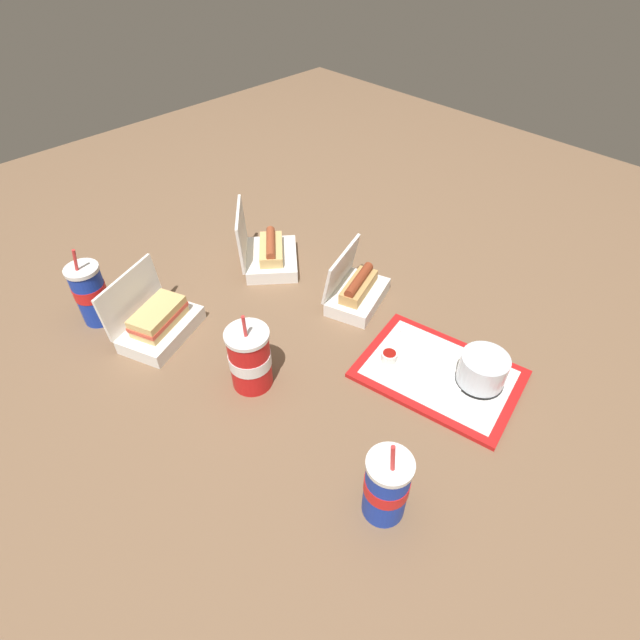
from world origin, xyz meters
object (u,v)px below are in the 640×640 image
(cake_container, at_px, (482,371))
(ketchup_cup, at_px, (389,356))
(clamshell_hotdog_left, at_px, (356,290))
(soda_cup_center, at_px, (91,293))
(soda_cup_back, at_px, (386,486))
(clamshell_hotdog_right, at_px, (268,254))
(plastic_fork, at_px, (415,343))
(food_tray, at_px, (439,374))
(soda_cup_left, at_px, (250,358))
(clamshell_sandwich_center, at_px, (157,322))

(cake_container, relative_size, ketchup_cup, 2.81)
(clamshell_hotdog_left, bearing_deg, soda_cup_center, -128.87)
(ketchup_cup, xyz_separation_m, soda_cup_back, (0.23, -0.30, 0.06))
(clamshell_hotdog_right, xyz_separation_m, soda_cup_center, (-0.13, -0.48, 0.05))
(plastic_fork, bearing_deg, food_tray, -5.66)
(plastic_fork, bearing_deg, soda_cup_left, -105.27)
(food_tray, height_order, soda_cup_center, soda_cup_center)
(plastic_fork, relative_size, soda_cup_center, 0.48)
(ketchup_cup, bearing_deg, food_tray, 26.72)
(clamshell_sandwich_center, bearing_deg, soda_cup_left, 13.19)
(soda_cup_back, height_order, soda_cup_left, soda_cup_left)
(plastic_fork, distance_m, soda_cup_center, 0.85)
(clamshell_hotdog_left, height_order, soda_cup_back, soda_cup_back)
(clamshell_hotdog_right, height_order, soda_cup_left, soda_cup_left)
(food_tray, distance_m, clamshell_sandwich_center, 0.72)
(ketchup_cup, height_order, clamshell_hotdog_left, clamshell_hotdog_left)
(plastic_fork, xyz_separation_m, clamshell_hotdog_left, (-0.23, 0.03, 0.02))
(soda_cup_center, xyz_separation_m, soda_cup_left, (0.47, 0.15, -0.01))
(ketchup_cup, xyz_separation_m, clamshell_hotdog_right, (-0.52, 0.06, 0.02))
(cake_container, bearing_deg, soda_cup_back, -84.36)
(clamshell_hotdog_left, height_order, clamshell_sandwich_center, clamshell_sandwich_center)
(clamshell_sandwich_center, bearing_deg, ketchup_cup, 35.32)
(ketchup_cup, distance_m, soda_cup_back, 0.38)
(cake_container, bearing_deg, soda_cup_left, -135.74)
(ketchup_cup, distance_m, clamshell_sandwich_center, 0.60)
(cake_container, height_order, clamshell_hotdog_left, clamshell_hotdog_left)
(plastic_fork, bearing_deg, soda_cup_center, -128.51)
(clamshell_hotdog_left, xyz_separation_m, soda_cup_back, (0.45, -0.41, 0.04))
(food_tray, bearing_deg, ketchup_cup, -153.28)
(soda_cup_center, bearing_deg, clamshell_hotdog_right, 74.45)
(cake_container, xyz_separation_m, soda_cup_back, (0.04, -0.40, 0.03))
(soda_cup_center, distance_m, soda_cup_left, 0.49)
(food_tray, relative_size, ketchup_cup, 10.34)
(clamshell_sandwich_center, xyz_separation_m, soda_cup_left, (0.30, 0.07, 0.04))
(food_tray, height_order, clamshell_sandwich_center, clamshell_sandwich_center)
(plastic_fork, bearing_deg, clamshell_hotdog_left, -172.79)
(plastic_fork, bearing_deg, cake_container, 16.06)
(ketchup_cup, relative_size, soda_cup_left, 0.18)
(food_tray, xyz_separation_m, clamshell_hotdog_right, (-0.63, -0.00, 0.04))
(food_tray, relative_size, soda_cup_back, 1.88)
(plastic_fork, bearing_deg, ketchup_cup, -84.13)
(soda_cup_back, xyz_separation_m, soda_cup_left, (-0.42, 0.02, -0.00))
(soda_cup_back, bearing_deg, food_tray, 109.02)
(food_tray, bearing_deg, clamshell_hotdog_right, -179.94)
(clamshell_sandwich_center, bearing_deg, soda_cup_center, -153.52)
(clamshell_hotdog_left, bearing_deg, soda_cup_back, -42.66)
(soda_cup_left, bearing_deg, clamshell_hotdog_left, 93.88)
(ketchup_cup, distance_m, soda_cup_left, 0.34)
(soda_cup_back, distance_m, soda_cup_left, 0.42)
(clamshell_hotdog_right, distance_m, soda_cup_back, 0.83)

